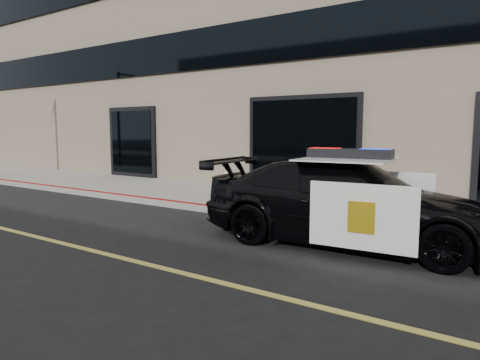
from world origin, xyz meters
The scene contains 5 objects.
ground centered at (0.00, 0.00, 0.00)m, with size 120.00×120.00×0.00m, color black.
sidewalk_n centered at (0.00, 5.25, 0.07)m, with size 60.00×3.50×0.15m, color gray.
building_n centered at (0.00, 10.50, 6.00)m, with size 60.00×7.00×12.00m, color #756856.
police_car centered at (1.94, 2.67, 0.72)m, with size 2.75×5.19×1.60m.
fire_hydrant centered at (-1.75, 4.41, 0.51)m, with size 0.35×0.49×0.77m.
Camera 1 is at (4.37, -4.12, 1.89)m, focal length 32.00 mm.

